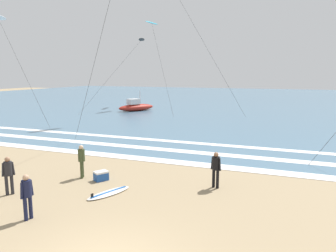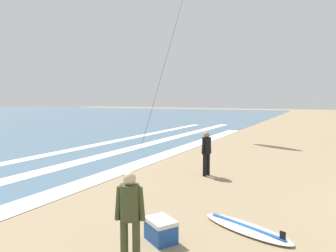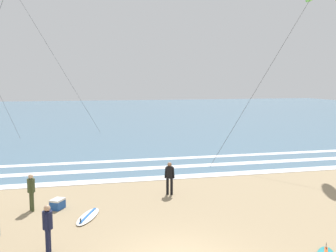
{
  "view_description": "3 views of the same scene",
  "coord_description": "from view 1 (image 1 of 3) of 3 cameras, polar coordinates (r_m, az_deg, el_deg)",
  "views": [
    {
      "loc": [
        4.37,
        -6.58,
        4.97
      ],
      "look_at": [
        -1.35,
        8.32,
        2.35
      ],
      "focal_mm": 34.67,
      "sensor_mm": 36.0,
      "label": 1
    },
    {
      "loc": [
        -8.79,
        3.17,
        2.77
      ],
      "look_at": [
        0.78,
        8.05,
        1.81
      ],
      "focal_mm": 32.37,
      "sensor_mm": 36.0,
      "label": 2
    },
    {
      "loc": [
        -2.82,
        -10.88,
        5.51
      ],
      "look_at": [
        1.68,
        8.15,
        3.21
      ],
      "focal_mm": 41.09,
      "sensor_mm": 36.0,
      "label": 3
    }
  ],
  "objects": [
    {
      "name": "surfer_foreground_main",
      "position": [
        12.18,
        -23.57,
        -10.71
      ],
      "size": [
        0.32,
        0.52,
        1.6
      ],
      "color": "#141938",
      "rests_on": "ground"
    },
    {
      "name": "kite_cyan_mid_center",
      "position": [
        47.28,
        -2.88,
        17.59
      ],
      "size": [
        6.88,
        9.91,
        12.06
      ],
      "color": "#23A8C6",
      "rests_on": "ground"
    },
    {
      "name": "cooler_box",
      "position": [
        15.63,
        -11.69,
        -8.56
      ],
      "size": [
        0.7,
        0.76,
        0.44
      ],
      "color": "#1E4C9E",
      "rests_on": "ground"
    },
    {
      "name": "wave_foam_shoreline",
      "position": [
        18.42,
        0.52,
        -6.28
      ],
      "size": [
        38.72,
        0.96,
        0.01
      ],
      "primitive_type": "cube",
      "color": "white",
      "rests_on": "ocean_surface"
    },
    {
      "name": "wave_foam_mid_break",
      "position": [
        20.78,
        2.95,
        -4.47
      ],
      "size": [
        50.19,
        0.86,
        0.01
      ],
      "primitive_type": "cube",
      "color": "white",
      "rests_on": "ocean_surface"
    },
    {
      "name": "surfer_right_near",
      "position": [
        14.89,
        -26.27,
        -7.29
      ],
      "size": [
        0.38,
        0.46,
        1.6
      ],
      "color": "#232328",
      "rests_on": "ground"
    },
    {
      "name": "offshore_boat",
      "position": [
        43.0,
        -5.66,
        3.4
      ],
      "size": [
        4.16,
        5.33,
        2.7
      ],
      "color": "maroon",
      "rests_on": "ground"
    },
    {
      "name": "surfer_mid_group",
      "position": [
        14.3,
        8.41,
        -7.07
      ],
      "size": [
        0.51,
        0.32,
        1.6
      ],
      "color": "black",
      "rests_on": "ground"
    },
    {
      "name": "kite_black_far_right",
      "position": [
        50.48,
        -4.73,
        14.83
      ],
      "size": [
        3.07,
        14.84,
        10.13
      ],
      "color": "black",
      "rests_on": "ground"
    },
    {
      "name": "ocean_surface",
      "position": [
        61.57,
        16.91,
        4.32
      ],
      "size": [
        140.0,
        90.0,
        0.01
      ],
      "primitive_type": "cube",
      "color": "slate",
      "rests_on": "ground"
    },
    {
      "name": "wave_foam_outer_break",
      "position": [
        22.98,
        7.31,
        -3.19
      ],
      "size": [
        45.07,
        0.75,
        0.01
      ],
      "primitive_type": "cube",
      "color": "white",
      "rests_on": "ocean_surface"
    },
    {
      "name": "surfboard_left_pile",
      "position": [
        13.95,
        -10.37,
        -11.49
      ],
      "size": [
        1.32,
        2.17,
        0.25
      ],
      "color": "silver",
      "rests_on": "ground"
    },
    {
      "name": "surfer_background_far",
      "position": [
        16.0,
        -14.96,
        -5.51
      ],
      "size": [
        0.32,
        0.5,
        1.6
      ],
      "color": "#384223",
      "rests_on": "ground"
    }
  ]
}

